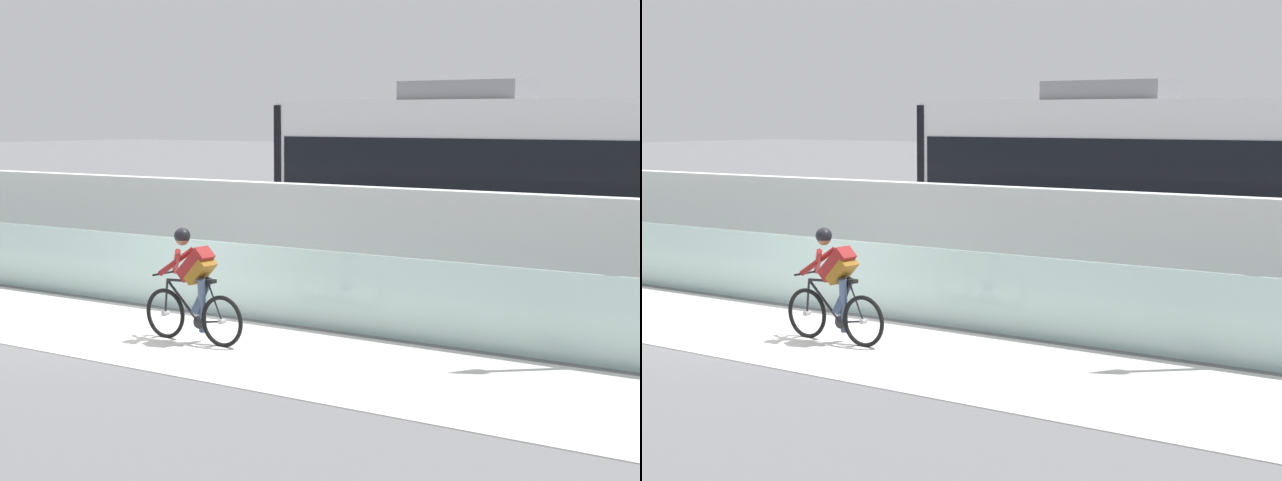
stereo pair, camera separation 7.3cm
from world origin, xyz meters
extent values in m
plane|color=slate|center=(0.00, 0.00, 0.00)|extent=(200.00, 200.00, 0.00)
cube|color=silver|center=(0.00, 0.00, 0.01)|extent=(32.00, 3.20, 0.01)
cube|color=silver|center=(0.00, 1.85, 0.59)|extent=(32.00, 0.05, 1.17)
cube|color=silver|center=(0.00, 3.65, 1.01)|extent=(32.00, 0.36, 2.01)
cube|color=#595654|center=(0.00, 6.13, 0.00)|extent=(32.00, 0.08, 0.01)
cube|color=#595654|center=(0.00, 7.57, 0.00)|extent=(32.00, 0.08, 0.01)
cube|color=silver|center=(4.12, 6.85, 1.90)|extent=(11.00, 2.50, 3.10)
cube|color=black|center=(4.12, 6.85, 2.25)|extent=(10.56, 2.54, 1.04)
cube|color=#4C4C51|center=(4.12, 6.85, 0.53)|extent=(10.78, 2.53, 0.28)
cube|color=slate|center=(2.14, 6.85, 3.63)|extent=(2.40, 1.10, 0.36)
cube|color=#232326|center=(0.60, 6.85, 0.36)|extent=(1.40, 1.88, 0.20)
cylinder|color=black|center=(0.60, 6.13, 0.30)|extent=(0.60, 0.10, 0.60)
cylinder|color=black|center=(0.60, 7.57, 0.30)|extent=(0.60, 0.10, 0.60)
cube|color=black|center=(-1.33, 6.85, 1.90)|extent=(0.16, 2.54, 2.94)
torus|color=black|center=(0.88, 0.00, 0.36)|extent=(0.72, 0.06, 0.72)
cylinder|color=#99999E|center=(0.88, 0.00, 0.36)|extent=(0.07, 0.10, 0.07)
torus|color=black|center=(1.93, 0.00, 0.36)|extent=(0.72, 0.06, 0.72)
cylinder|color=#99999E|center=(1.93, 0.00, 0.36)|extent=(0.07, 0.10, 0.07)
cylinder|color=black|center=(1.22, 0.00, 0.57)|extent=(0.60, 0.04, 0.58)
cylinder|color=black|center=(1.60, 0.00, 0.59)|extent=(0.22, 0.04, 0.59)
cylinder|color=black|center=(1.31, 0.00, 0.86)|extent=(0.76, 0.04, 0.07)
cylinder|color=black|center=(1.72, 0.00, 0.33)|extent=(0.43, 0.03, 0.09)
cylinder|color=black|center=(1.81, 0.00, 0.62)|extent=(0.27, 0.02, 0.53)
cylinder|color=black|center=(0.91, 0.00, 0.60)|extent=(0.08, 0.03, 0.49)
cube|color=black|center=(1.69, 0.00, 0.90)|extent=(0.24, 0.10, 0.05)
cylinder|color=black|center=(0.93, 0.00, 0.95)|extent=(0.03, 0.58, 0.03)
cylinder|color=#262628|center=(1.51, 0.00, 0.30)|extent=(0.18, 0.02, 0.18)
cube|color=maroon|center=(1.47, 0.00, 1.11)|extent=(0.50, 0.28, 0.51)
cube|color=#8C5919|center=(1.56, 0.00, 1.02)|extent=(0.38, 0.30, 0.38)
sphere|color=#997051|center=(1.23, 0.00, 1.46)|extent=(0.20, 0.20, 0.20)
sphere|color=black|center=(1.23, 0.00, 1.49)|extent=(0.23, 0.23, 0.23)
cylinder|color=maroon|center=(1.11, 0.00, 1.12)|extent=(0.44, 0.41, 0.41)
cylinder|color=maroon|center=(1.11, 0.00, 1.12)|extent=(0.44, 0.41, 0.41)
cylinder|color=#384766|center=(1.58, 0.00, 0.55)|extent=(0.29, 0.33, 0.80)
cylinder|color=#384766|center=(1.58, 0.00, 0.69)|extent=(0.29, 0.33, 0.54)
cylinder|color=gray|center=(7.02, 2.15, 0.10)|extent=(0.24, 0.24, 0.20)
camera|label=1|loc=(11.10, -10.85, 3.13)|focal=59.04mm
camera|label=2|loc=(11.16, -10.81, 3.13)|focal=59.04mm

